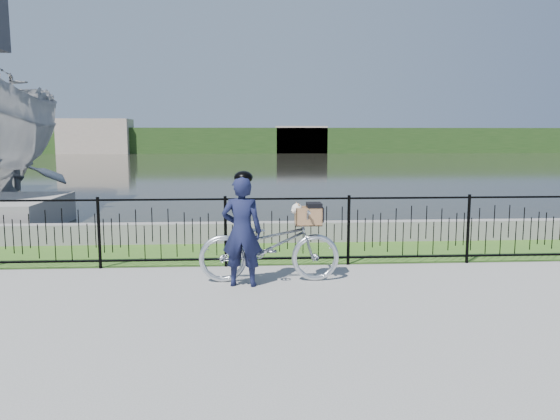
{
  "coord_description": "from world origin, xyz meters",
  "views": [
    {
      "loc": [
        -0.67,
        -7.08,
        2.11
      ],
      "look_at": [
        -0.16,
        1.0,
        1.0
      ],
      "focal_mm": 35.0,
      "sensor_mm": 36.0,
      "label": 1
    }
  ],
  "objects": [
    {
      "name": "water",
      "position": [
        0.0,
        33.0,
        0.0
      ],
      "size": [
        120.0,
        120.0,
        0.0
      ],
      "primitive_type": "plane",
      "color": "black",
      "rests_on": "ground"
    },
    {
      "name": "fence",
      "position": [
        0.0,
        1.6,
        0.58
      ],
      "size": [
        14.0,
        0.06,
        1.15
      ],
      "primitive_type": null,
      "color": "black",
      "rests_on": "ground"
    },
    {
      "name": "ground",
      "position": [
        0.0,
        0.0,
        0.0
      ],
      "size": [
        120.0,
        120.0,
        0.0
      ],
      "primitive_type": "plane",
      "color": "gray",
      "rests_on": "ground"
    },
    {
      "name": "far_building_left",
      "position": [
        -18.0,
        58.0,
        2.0
      ],
      "size": [
        8.0,
        4.0,
        4.0
      ],
      "primitive_type": "cube",
      "color": "#AF9D8C",
      "rests_on": "ground"
    },
    {
      "name": "grass_strip",
      "position": [
        0.0,
        2.6,
        0.0
      ],
      "size": [
        60.0,
        2.0,
        0.01
      ],
      "primitive_type": "cube",
      "color": "#3B651F",
      "rests_on": "ground"
    },
    {
      "name": "far_treeline",
      "position": [
        0.0,
        60.0,
        1.5
      ],
      "size": [
        120.0,
        6.0,
        3.0
      ],
      "primitive_type": "cube",
      "color": "#29481B",
      "rests_on": "ground"
    },
    {
      "name": "quay_wall",
      "position": [
        0.0,
        3.6,
        0.2
      ],
      "size": [
        60.0,
        0.3,
        0.4
      ],
      "primitive_type": "cube",
      "color": "gray",
      "rests_on": "ground"
    },
    {
      "name": "bicycle_rig",
      "position": [
        -0.33,
        0.67,
        0.54
      ],
      "size": [
        2.03,
        0.71,
        1.16
      ],
      "color": "silver",
      "rests_on": "ground"
    },
    {
      "name": "far_building_right",
      "position": [
        6.0,
        58.5,
        1.6
      ],
      "size": [
        6.0,
        3.0,
        3.2
      ],
      "primitive_type": "cube",
      "color": "#AF9D8C",
      "rests_on": "ground"
    },
    {
      "name": "cyclist",
      "position": [
        -0.73,
        0.45,
        0.81
      ],
      "size": [
        0.61,
        0.44,
        1.62
      ],
      "color": "#141838",
      "rests_on": "ground"
    }
  ]
}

